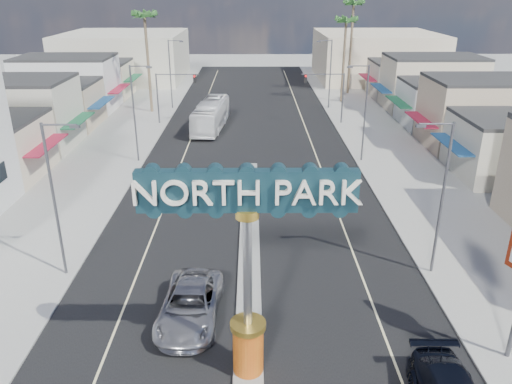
{
  "coord_description": "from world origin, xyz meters",
  "views": [
    {
      "loc": [
        0.19,
        -14.96,
        15.49
      ],
      "look_at": [
        0.42,
        12.88,
        3.94
      ],
      "focal_mm": 35.0,
      "sensor_mm": 36.0,
      "label": 1
    }
  ],
  "objects_px": {
    "traffic_signal_left": "(172,88)",
    "suv_left": "(190,305)",
    "streetlight_r_near": "(440,193)",
    "streetlight_r_mid": "(364,109)",
    "streetlight_l_near": "(56,194)",
    "palm_right_mid": "(346,24)",
    "traffic_signal_right": "(328,88)",
    "streetlight_r_far": "(329,71)",
    "palm_left_far": "(145,20)",
    "gateway_sign": "(247,252)",
    "streetlight_l_mid": "(136,109)",
    "streetlight_l_far": "(171,71)",
    "palm_right_far": "(353,9)",
    "city_bus": "(211,115)",
    "car_parked_left": "(181,185)"
  },
  "relations": [
    {
      "from": "streetlight_l_mid",
      "to": "city_bus",
      "type": "height_order",
      "value": "streetlight_l_mid"
    },
    {
      "from": "streetlight_l_far",
      "to": "streetlight_l_mid",
      "type": "bearing_deg",
      "value": -90.0
    },
    {
      "from": "traffic_signal_left",
      "to": "car_parked_left",
      "type": "bearing_deg",
      "value": -80.54
    },
    {
      "from": "streetlight_r_far",
      "to": "palm_left_far",
      "type": "relative_size",
      "value": 0.69
    },
    {
      "from": "streetlight_r_far",
      "to": "suv_left",
      "type": "xyz_separation_m",
      "value": [
        -13.34,
        -46.27,
        -4.21
      ]
    },
    {
      "from": "streetlight_r_near",
      "to": "streetlight_r_mid",
      "type": "distance_m",
      "value": 20.0
    },
    {
      "from": "streetlight_r_near",
      "to": "city_bus",
      "type": "relative_size",
      "value": 0.78
    },
    {
      "from": "streetlight_l_near",
      "to": "car_parked_left",
      "type": "distance_m",
      "value": 13.54
    },
    {
      "from": "traffic_signal_left",
      "to": "streetlight_l_mid",
      "type": "relative_size",
      "value": 0.67
    },
    {
      "from": "suv_left",
      "to": "car_parked_left",
      "type": "distance_m",
      "value": 16.36
    },
    {
      "from": "streetlight_l_mid",
      "to": "palm_right_far",
      "type": "bearing_deg",
      "value": 51.52
    },
    {
      "from": "traffic_signal_left",
      "to": "suv_left",
      "type": "relative_size",
      "value": 0.98
    },
    {
      "from": "traffic_signal_left",
      "to": "suv_left",
      "type": "distance_m",
      "value": 38.93
    },
    {
      "from": "streetlight_l_far",
      "to": "streetlight_r_mid",
      "type": "xyz_separation_m",
      "value": [
        20.87,
        -22.0,
        0.0
      ]
    },
    {
      "from": "traffic_signal_right",
      "to": "palm_right_mid",
      "type": "relative_size",
      "value": 0.5
    },
    {
      "from": "city_bus",
      "to": "palm_right_far",
      "type": "bearing_deg",
      "value": 51.51
    },
    {
      "from": "palm_right_far",
      "to": "suv_left",
      "type": "height_order",
      "value": "palm_right_far"
    },
    {
      "from": "streetlight_r_near",
      "to": "palm_left_far",
      "type": "distance_m",
      "value": 46.8
    },
    {
      "from": "streetlight_l_near",
      "to": "streetlight_r_near",
      "type": "bearing_deg",
      "value": 0.0
    },
    {
      "from": "streetlight_l_mid",
      "to": "streetlight_r_far",
      "type": "bearing_deg",
      "value": 46.52
    },
    {
      "from": "streetlight_r_far",
      "to": "palm_right_far",
      "type": "height_order",
      "value": "palm_right_far"
    },
    {
      "from": "streetlight_l_mid",
      "to": "streetlight_r_mid",
      "type": "relative_size",
      "value": 1.0
    },
    {
      "from": "streetlight_r_mid",
      "to": "streetlight_l_mid",
      "type": "bearing_deg",
      "value": 180.0
    },
    {
      "from": "suv_left",
      "to": "streetlight_l_far",
      "type": "bearing_deg",
      "value": 102.08
    },
    {
      "from": "palm_right_mid",
      "to": "traffic_signal_left",
      "type": "bearing_deg",
      "value": -151.58
    },
    {
      "from": "streetlight_r_mid",
      "to": "palm_right_mid",
      "type": "relative_size",
      "value": 0.74
    },
    {
      "from": "traffic_signal_right",
      "to": "streetlight_r_near",
      "type": "distance_m",
      "value": 34.03
    },
    {
      "from": "streetlight_r_near",
      "to": "traffic_signal_left",
      "type": "bearing_deg",
      "value": 119.99
    },
    {
      "from": "streetlight_l_mid",
      "to": "palm_left_far",
      "type": "xyz_separation_m",
      "value": [
        -2.57,
        20.0,
        6.43
      ]
    },
    {
      "from": "streetlight_l_mid",
      "to": "streetlight_r_far",
      "type": "height_order",
      "value": "same"
    },
    {
      "from": "streetlight_r_near",
      "to": "streetlight_r_mid",
      "type": "relative_size",
      "value": 1.0
    },
    {
      "from": "traffic_signal_left",
      "to": "streetlight_l_near",
      "type": "height_order",
      "value": "streetlight_l_near"
    },
    {
      "from": "streetlight_l_near",
      "to": "car_parked_left",
      "type": "height_order",
      "value": "streetlight_l_near"
    },
    {
      "from": "streetlight_r_far",
      "to": "palm_right_far",
      "type": "relative_size",
      "value": 0.64
    },
    {
      "from": "palm_left_far",
      "to": "car_parked_left",
      "type": "relative_size",
      "value": 2.67
    },
    {
      "from": "streetlight_l_near",
      "to": "streetlight_r_mid",
      "type": "xyz_separation_m",
      "value": [
        20.87,
        20.0,
        0.0
      ]
    },
    {
      "from": "palm_right_far",
      "to": "city_bus",
      "type": "relative_size",
      "value": 1.23
    },
    {
      "from": "gateway_sign",
      "to": "streetlight_r_far",
      "type": "bearing_deg",
      "value": 78.22
    },
    {
      "from": "traffic_signal_right",
      "to": "streetlight_r_far",
      "type": "relative_size",
      "value": 0.67
    },
    {
      "from": "gateway_sign",
      "to": "palm_left_far",
      "type": "height_order",
      "value": "palm_left_far"
    },
    {
      "from": "streetlight_r_near",
      "to": "streetlight_r_far",
      "type": "xyz_separation_m",
      "value": [
        0.0,
        42.0,
        0.0
      ]
    },
    {
      "from": "traffic_signal_left",
      "to": "streetlight_r_mid",
      "type": "relative_size",
      "value": 0.67
    },
    {
      "from": "car_parked_left",
      "to": "streetlight_l_mid",
      "type": "bearing_deg",
      "value": 125.94
    },
    {
      "from": "traffic_signal_right",
      "to": "palm_left_far",
      "type": "distance_m",
      "value": 24.09
    },
    {
      "from": "streetlight_r_near",
      "to": "streetlight_l_mid",
      "type": "bearing_deg",
      "value": 136.21
    },
    {
      "from": "palm_right_mid",
      "to": "traffic_signal_right",
      "type": "bearing_deg",
      "value": -107.63
    },
    {
      "from": "streetlight_r_near",
      "to": "suv_left",
      "type": "height_order",
      "value": "streetlight_r_near"
    },
    {
      "from": "streetlight_l_mid",
      "to": "streetlight_l_far",
      "type": "xyz_separation_m",
      "value": [
        0.0,
        22.0,
        0.0
      ]
    },
    {
      "from": "traffic_signal_left",
      "to": "palm_left_far",
      "type": "distance_m",
      "value": 10.14
    },
    {
      "from": "streetlight_l_near",
      "to": "suv_left",
      "type": "bearing_deg",
      "value": -29.6
    }
  ]
}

